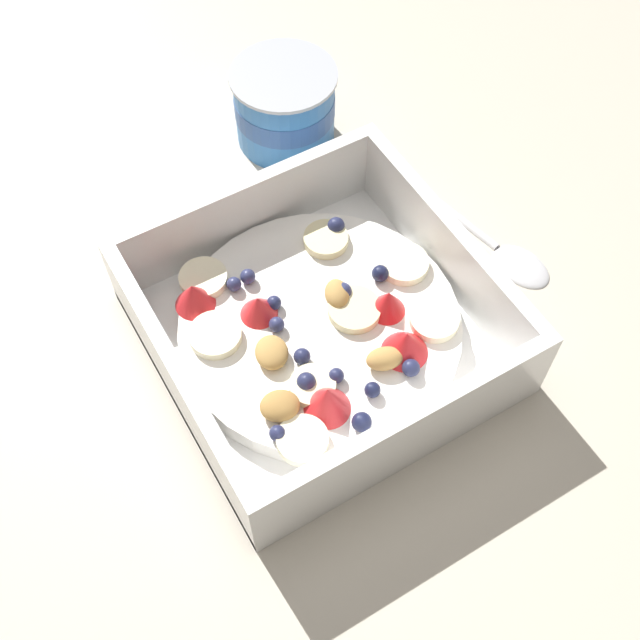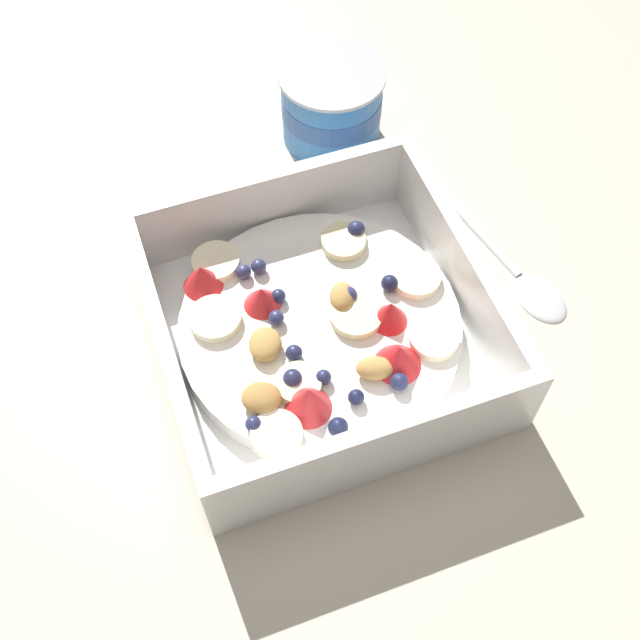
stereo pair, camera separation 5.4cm
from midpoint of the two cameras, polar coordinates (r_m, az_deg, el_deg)
ground_plane at (r=0.57m, az=1.71°, el=-1.20°), size 2.40×2.40×0.00m
fruit_bowl at (r=0.55m, az=2.80°, el=-0.82°), size 0.22×0.22×0.07m
spoon at (r=0.62m, az=16.30°, el=3.20°), size 0.05×0.17×0.01m
yogurt_cup at (r=0.67m, az=3.21°, el=14.89°), size 0.09×0.09×0.07m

